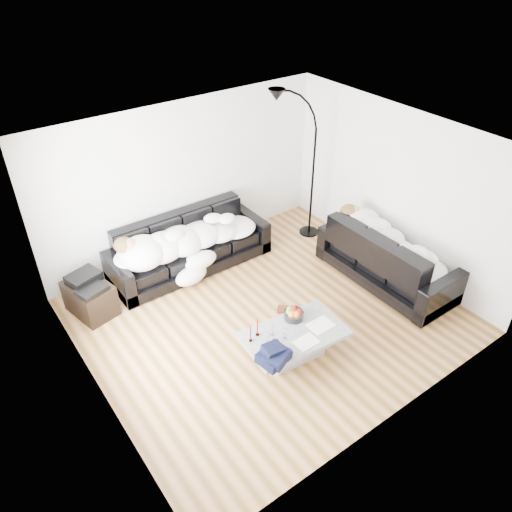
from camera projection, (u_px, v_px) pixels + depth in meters
ground at (268, 316)px, 7.30m from camera, size 5.00×5.00×0.00m
wall_back at (185, 180)px, 8.06m from camera, size 5.00×0.02×2.60m
wall_left at (84, 316)px, 5.35m from camera, size 0.02×4.50×2.60m
wall_right at (397, 190)px, 7.77m from camera, size 0.02×4.50×2.60m
ceiling at (271, 148)px, 5.82m from camera, size 5.00×5.00×0.00m
sofa_back at (189, 244)px, 8.08m from camera, size 2.65×0.92×0.87m
sofa_right at (388, 256)px, 7.78m from camera, size 0.96×2.25×0.91m
sleeper_back at (190, 235)px, 7.92m from camera, size 2.25×0.78×0.45m
sleeper_right at (390, 245)px, 7.66m from camera, size 0.81×1.92×0.47m
teal_cushion at (355, 224)px, 8.06m from camera, size 0.42×0.38×0.20m
coffee_table at (294, 344)px, 6.56m from camera, size 1.40×0.90×0.39m
fruit_bowl at (294, 313)px, 6.64m from camera, size 0.33×0.33×0.17m
wine_glass_a at (272, 330)px, 6.38m from camera, size 0.07×0.07×0.15m
wine_glass_b at (268, 338)px, 6.27m from camera, size 0.08×0.08×0.15m
wine_glass_c at (285, 333)px, 6.31m from camera, size 0.09×0.09×0.18m
candle_left at (251, 334)px, 6.26m from camera, size 0.04×0.04×0.24m
candle_right at (257, 328)px, 6.34m from camera, size 0.06×0.06×0.25m
newspaper_a at (321, 325)px, 6.56m from camera, size 0.33×0.25×0.01m
newspaper_b at (306, 342)px, 6.30m from camera, size 0.30×0.22×0.01m
navy_jacket at (273, 353)px, 5.91m from camera, size 0.41×0.35×0.20m
shoes at (285, 315)px, 7.24m from camera, size 0.54×0.47×0.10m
av_cabinet at (90, 298)px, 7.24m from camera, size 0.64×0.81×0.50m
stereo at (86, 281)px, 7.07m from camera, size 0.52×0.45×0.13m
floor_lamp at (313, 172)px, 8.50m from camera, size 0.95×0.61×2.43m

